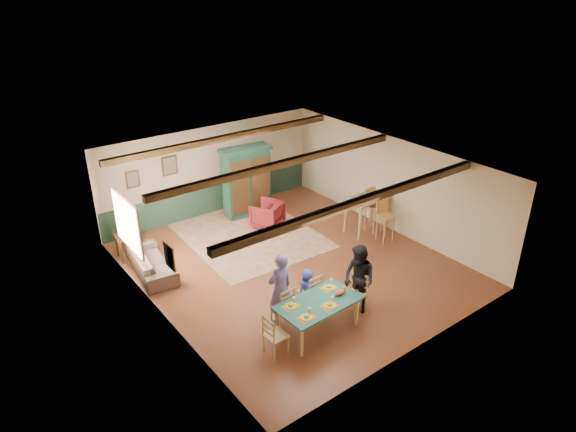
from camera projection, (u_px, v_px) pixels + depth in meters
floor at (292, 265)px, 13.06m from camera, size 8.00×8.00×0.00m
wall_back at (211, 170)px, 15.34m from camera, size 7.00×0.02×2.70m
wall_left at (157, 262)px, 10.57m from camera, size 0.02×8.00×2.70m
wall_right at (391, 184)px, 14.37m from camera, size 0.02×8.00×2.70m
ceiling at (292, 165)px, 11.88m from camera, size 7.00×8.00×0.02m
wainscot_back at (213, 198)px, 15.72m from camera, size 6.95×0.03×0.90m
ceiling_beam_front at (362, 201)px, 10.27m from camera, size 6.95×0.16×0.16m
ceiling_beam_mid at (282, 164)px, 12.20m from camera, size 6.95×0.16×0.16m
ceiling_beam_back at (226, 138)px, 14.07m from camera, size 6.95×0.16×0.16m
window_left at (127, 223)px, 11.72m from camera, size 0.06×1.60×1.30m
picture_left_wall at (170, 256)px, 9.98m from camera, size 0.04×0.42×0.52m
picture_back_a at (170, 166)px, 14.42m from camera, size 0.45×0.04×0.55m
picture_back_b at (133, 179)px, 13.89m from camera, size 0.38×0.04×0.48m
dining_table at (318, 317)px, 10.54m from camera, size 1.74×1.01×0.71m
dining_chair_far_left at (283, 304)px, 10.75m from camera, size 0.41×0.43×0.90m
dining_chair_far_right at (310, 291)px, 11.19m from camera, size 0.41×0.43×0.90m
dining_chair_end_left at (276, 334)px, 9.87m from camera, size 0.43×0.41×0.90m
dining_chair_end_right at (355, 293)px, 11.12m from camera, size 0.43×0.41×0.90m
person_man at (280, 288)px, 10.65m from camera, size 0.61×0.41×1.63m
person_woman at (359, 279)px, 11.03m from camera, size 0.62×0.78×1.56m
person_child at (307, 289)px, 11.23m from camera, size 0.48×0.32×0.95m
cat at (340, 292)px, 10.58m from camera, size 0.35×0.15×0.17m
place_setting_near_left at (306, 316)px, 9.90m from camera, size 0.39×0.30×0.11m
place_setting_near_center at (330, 304)px, 10.25m from camera, size 0.39×0.30×0.11m
place_setting_far_left at (291, 304)px, 10.23m from camera, size 0.39×0.30×0.11m
place_setting_far_right at (329, 286)px, 10.82m from camera, size 0.39×0.30×0.11m
area_rug at (250, 235)px, 14.50m from camera, size 3.56×4.16×0.01m
armoire at (246, 181)px, 15.32m from camera, size 1.56×0.75×2.12m
armchair at (267, 214)px, 14.88m from camera, size 1.09×1.10×0.75m
sofa at (151, 262)px, 12.60m from camera, size 1.00×2.05×0.57m
end_table at (128, 246)px, 13.25m from camera, size 0.60×0.60×0.67m
table_lamp at (124, 224)px, 12.97m from camera, size 0.35×0.35×0.61m
counter_table at (366, 214)px, 14.54m from camera, size 1.26×0.77×1.03m
bar_stool_left at (386, 221)px, 13.97m from camera, size 0.48×0.52×1.20m
bar_stool_right at (374, 211)px, 14.50m from camera, size 0.48×0.52×1.26m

